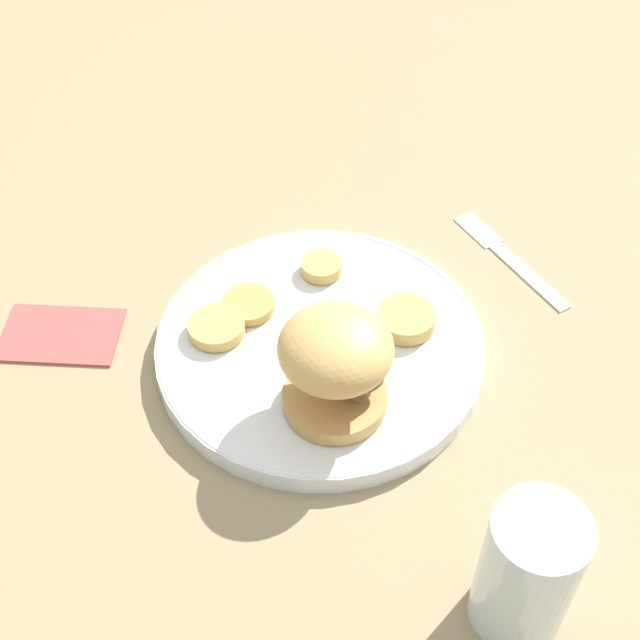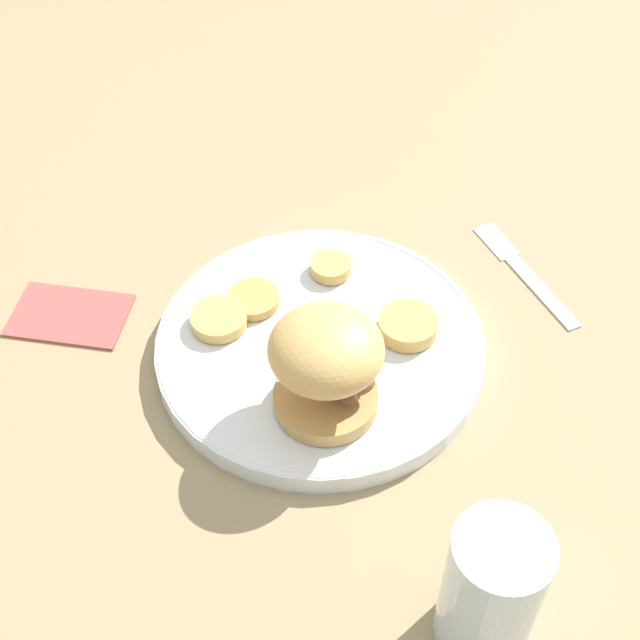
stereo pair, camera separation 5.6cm
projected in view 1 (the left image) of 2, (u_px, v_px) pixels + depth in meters
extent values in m
plane|color=#937F5B|center=(320.00, 354.00, 0.83)|extent=(4.00, 4.00, 0.00)
cylinder|color=white|center=(320.00, 347.00, 0.83)|extent=(0.30, 0.30, 0.02)
torus|color=white|center=(320.00, 341.00, 0.82)|extent=(0.30, 0.30, 0.01)
cylinder|color=tan|center=(335.00, 398.00, 0.76)|extent=(0.09, 0.09, 0.02)
ellipsoid|color=brown|center=(342.00, 376.00, 0.76)|extent=(0.05, 0.05, 0.01)
ellipsoid|color=#563323|center=(348.00, 380.00, 0.75)|extent=(0.05, 0.04, 0.02)
ellipsoid|color=brown|center=(362.00, 381.00, 0.74)|extent=(0.05, 0.04, 0.02)
ellipsoid|color=brown|center=(366.00, 352.00, 0.77)|extent=(0.04, 0.04, 0.02)
ellipsoid|color=brown|center=(356.00, 383.00, 0.74)|extent=(0.04, 0.04, 0.02)
ellipsoid|color=tan|center=(336.00, 349.00, 0.71)|extent=(0.09, 0.09, 0.06)
cylinder|color=tan|center=(216.00, 328.00, 0.82)|extent=(0.05, 0.05, 0.01)
cylinder|color=tan|center=(248.00, 304.00, 0.84)|extent=(0.05, 0.05, 0.01)
cylinder|color=tan|center=(321.00, 266.00, 0.87)|extent=(0.04, 0.04, 0.01)
cylinder|color=tan|center=(406.00, 319.00, 0.82)|extent=(0.06, 0.06, 0.02)
cube|color=silver|center=(529.00, 275.00, 0.90)|extent=(0.08, 0.10, 0.00)
cube|color=silver|center=(478.00, 229.00, 0.95)|extent=(0.05, 0.06, 0.00)
cylinder|color=silver|center=(527.00, 572.00, 0.62)|extent=(0.07, 0.07, 0.12)
cube|color=#B24C47|center=(61.00, 332.00, 0.85)|extent=(0.11, 0.08, 0.01)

